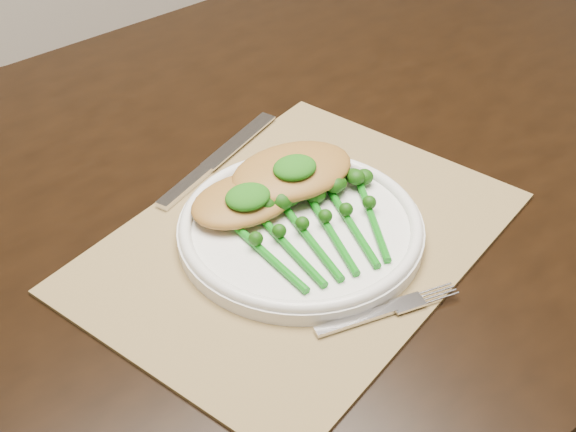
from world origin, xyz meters
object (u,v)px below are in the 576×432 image
dining_table (277,372)px  chicken_fillet_left (245,199)px  placemat (299,241)px  dinner_plate (301,228)px  broccolini_bundle (321,237)px

dining_table → chicken_fillet_left: 0.42m
placemat → dinner_plate: bearing=14.6°
dinner_plate → placemat: bearing=-143.2°
dining_table → placemat: placemat is taller
chicken_fillet_left → placemat: bearing=-63.4°
placemat → chicken_fillet_left: (-0.03, 0.06, 0.03)m
placemat → broccolini_bundle: (0.01, -0.03, 0.02)m
dining_table → placemat: size_ratio=3.76×
dining_table → chicken_fillet_left: chicken_fillet_left is taller
dining_table → chicken_fillet_left: bearing=-146.6°
dinner_plate → chicken_fillet_left: chicken_fillet_left is taller
dinner_plate → chicken_fillet_left: size_ratio=2.12×
placemat → dinner_plate: (0.00, 0.00, 0.01)m
dinner_plate → broccolini_bundle: 0.03m
broccolini_bundle → dinner_plate: bearing=104.4°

